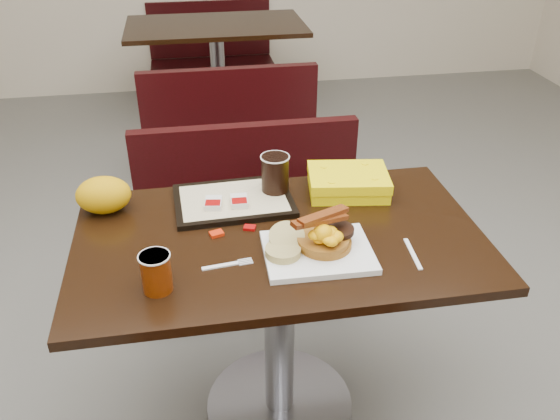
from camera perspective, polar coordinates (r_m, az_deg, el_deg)
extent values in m
cube|color=slate|center=(2.21, -0.05, -18.89)|extent=(6.00, 7.00, 0.01)
cube|color=white|center=(1.62, 3.77, -4.18)|extent=(0.31, 0.24, 0.02)
cylinder|color=#9E6C1A|center=(1.62, 4.44, -3.05)|extent=(0.16, 0.16, 0.03)
cylinder|color=black|center=(1.63, 5.75, -1.98)|extent=(0.09, 0.09, 0.01)
ellipsoid|color=#E69904|center=(1.57, 4.26, -2.46)|extent=(0.12, 0.11, 0.05)
cylinder|color=tan|center=(1.58, 0.30, -4.09)|extent=(0.11, 0.11, 0.02)
cylinder|color=tan|center=(1.62, 0.67, -2.75)|extent=(0.12, 0.12, 0.06)
cylinder|color=#983205|center=(1.50, -12.15, -6.09)|extent=(0.10, 0.10, 0.11)
cube|color=white|center=(1.66, 13.00, -4.23)|extent=(0.02, 0.15, 0.00)
cube|color=red|center=(1.71, -6.29, -2.34)|extent=(0.05, 0.04, 0.01)
cube|color=#8C0504|center=(1.73, -3.03, -1.75)|extent=(0.04, 0.04, 0.01)
cube|color=black|center=(1.86, -4.62, 0.92)|extent=(0.38, 0.28, 0.02)
cube|color=silver|center=(1.82, -6.61, 0.69)|extent=(0.06, 0.08, 0.02)
cube|color=silver|center=(1.82, -4.06, 0.89)|extent=(0.06, 0.07, 0.02)
cylinder|color=black|center=(1.87, -0.49, 3.64)|extent=(0.11, 0.11, 0.12)
cube|color=#FDE304|center=(1.92, 6.75, 2.75)|extent=(0.28, 0.23, 0.07)
ellipsoid|color=#CE9906|center=(1.87, -17.06, 1.44)|extent=(0.17, 0.12, 0.12)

